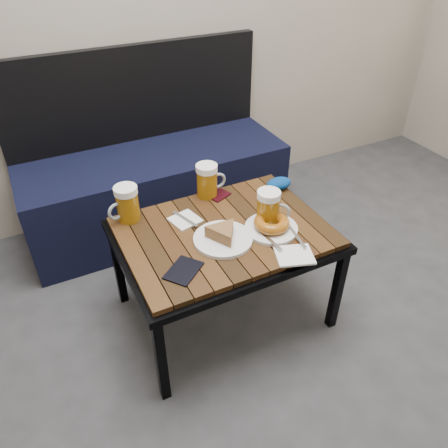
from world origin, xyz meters
name	(u,v)px	position (x,y,z in m)	size (l,w,h in m)	color
bench	(155,181)	(-0.16, 1.76, 0.27)	(1.40, 0.50, 0.95)	black
cafe_table	(224,238)	(-0.13, 0.96, 0.43)	(0.84, 0.62, 0.47)	black
beer_mug_left	(127,204)	(-0.45, 1.20, 0.55)	(0.14, 0.11, 0.15)	#915C0B
beer_mug_centre	(208,180)	(-0.08, 1.22, 0.55)	(0.14, 0.09, 0.15)	#915C0B
beer_mug_right	(269,208)	(0.04, 0.92, 0.55)	(0.14, 0.12, 0.15)	#915C0B
plate_pie	(223,235)	(-0.17, 0.90, 0.50)	(0.23, 0.23, 0.06)	white
plate_bagel	(271,225)	(0.03, 0.87, 0.50)	(0.21, 0.28, 0.06)	white
napkin_left	(185,220)	(-0.25, 1.09, 0.48)	(0.13, 0.14, 0.01)	white
napkin_right	(294,255)	(0.02, 0.70, 0.48)	(0.17, 0.15, 0.01)	white
passport_navy	(184,271)	(-0.37, 0.81, 0.48)	(0.10, 0.13, 0.01)	black
passport_burgundy	(214,193)	(-0.05, 1.22, 0.48)	(0.09, 0.13, 0.01)	black
knit_pouch	(279,184)	(0.23, 1.13, 0.50)	(0.12, 0.08, 0.05)	#05097E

